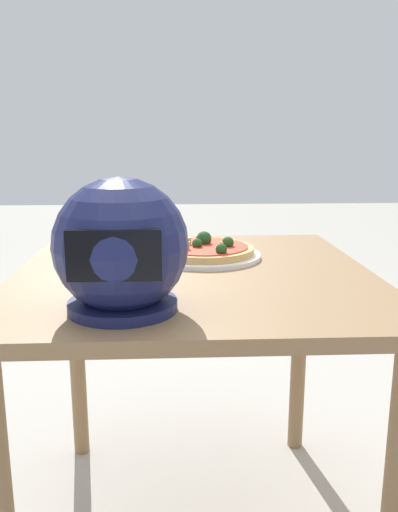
{
  "coord_description": "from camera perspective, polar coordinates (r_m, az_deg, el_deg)",
  "views": [
    {
      "loc": [
        0.05,
        1.22,
        1.05
      ],
      "look_at": [
        -0.02,
        -0.07,
        0.75
      ],
      "focal_mm": 36.66,
      "sensor_mm": 36.0,
      "label": 1
    }
  ],
  "objects": [
    {
      "name": "dining_table",
      "position": [
        1.3,
        -0.63,
        -5.9
      ],
      "size": [
        0.86,
        0.89,
        0.73
      ],
      "color": "olive",
      "rests_on": "ground"
    },
    {
      "name": "pizza_plate",
      "position": [
        1.39,
        0.59,
        0.05
      ],
      "size": [
        0.3,
        0.3,
        0.01
      ],
      "primitive_type": "cylinder",
      "color": "white",
      "rests_on": "dining_table"
    },
    {
      "name": "pizza",
      "position": [
        1.39,
        0.61,
        0.8
      ],
      "size": [
        0.26,
        0.26,
        0.05
      ],
      "color": "tan",
      "rests_on": "pizza_plate"
    },
    {
      "name": "motorcycle_helmet",
      "position": [
        0.96,
        -8.52,
        0.82
      ],
      "size": [
        0.25,
        0.25,
        0.25
      ],
      "color": "#191E4C",
      "rests_on": "dining_table"
    }
  ]
}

